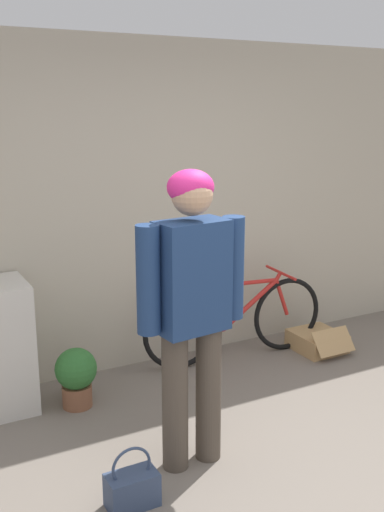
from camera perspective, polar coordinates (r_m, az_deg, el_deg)
wall_back at (r=4.77m, az=-5.05°, el=4.58°), size 8.00×0.07×2.60m
person at (r=3.37m, az=-0.01°, el=-3.95°), size 0.66×0.27×1.76m
bicycle at (r=5.05m, az=4.19°, el=-6.03°), size 1.65×0.46×0.72m
handbag at (r=3.43m, az=-5.73°, el=-21.12°), size 0.27×0.16×0.35m
cardboard_box at (r=5.42m, az=11.86°, el=-7.92°), size 0.40×0.49×0.24m
potted_plant at (r=4.38m, az=-10.97°, el=-11.03°), size 0.30×0.30×0.44m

